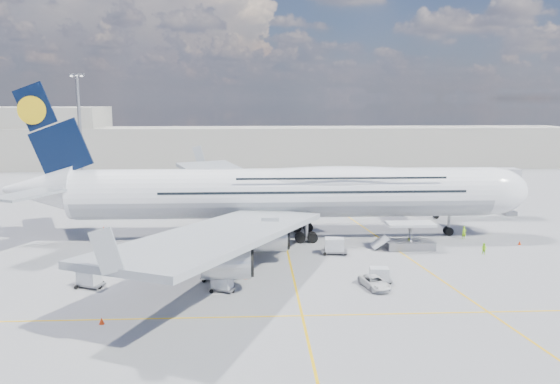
{
  "coord_description": "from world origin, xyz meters",
  "views": [
    {
      "loc": [
        -4.59,
        -69.28,
        20.53
      ],
      "look_at": [
        -0.73,
        8.0,
        7.24
      ],
      "focal_mm": 35.0,
      "sensor_mm": 36.0,
      "label": 1
    }
  ],
  "objects_px": {
    "cone_wing_right_inner": "(246,277)",
    "cone_tail": "(104,228)",
    "catering_truck_outer": "(218,187)",
    "jet_bridge": "(455,180)",
    "cargo_loader": "(408,240)",
    "dolly_nose_far": "(379,275)",
    "crew_loader": "(484,249)",
    "dolly_row_b": "(222,283)",
    "dolly_back": "(148,254)",
    "dolly_nose_near": "(335,246)",
    "crew_nose": "(464,233)",
    "cone_wing_left_outer": "(192,207)",
    "cone_wing_left_inner": "(209,217)",
    "service_van": "(375,282)",
    "crew_wing": "(136,267)",
    "baggage_tug": "(183,255)",
    "dolly_row_a": "(89,278)",
    "dolly_row_c": "(215,278)",
    "airliner": "(286,192)",
    "crew_van": "(410,242)",
    "catering_truck_inner": "(225,205)",
    "crew_tug": "(223,279)",
    "cone_wing_right_outer": "(102,321)",
    "light_mast": "(80,135)"
  },
  "relations": [
    {
      "from": "cone_wing_right_inner",
      "to": "cone_tail",
      "type": "distance_m",
      "value": 34.08
    },
    {
      "from": "catering_truck_outer",
      "to": "jet_bridge",
      "type": "bearing_deg",
      "value": -36.09
    },
    {
      "from": "cargo_loader",
      "to": "dolly_nose_far",
      "type": "relative_size",
      "value": 2.91
    },
    {
      "from": "cargo_loader",
      "to": "crew_loader",
      "type": "relative_size",
      "value": 5.4
    },
    {
      "from": "dolly_row_b",
      "to": "dolly_back",
      "type": "height_order",
      "value": "dolly_row_b"
    },
    {
      "from": "dolly_row_b",
      "to": "dolly_nose_near",
      "type": "bearing_deg",
      "value": 68.27
    },
    {
      "from": "crew_nose",
      "to": "crew_loader",
      "type": "xyz_separation_m",
      "value": [
        -0.55,
        -8.35,
        -0.16
      ]
    },
    {
      "from": "cone_wing_left_outer",
      "to": "dolly_nose_near",
      "type": "bearing_deg",
      "value": -54.92
    },
    {
      "from": "cone_wing_left_outer",
      "to": "cone_wing_left_inner",
      "type": "bearing_deg",
      "value": -66.17
    },
    {
      "from": "service_van",
      "to": "crew_wing",
      "type": "relative_size",
      "value": 3.11
    },
    {
      "from": "crew_wing",
      "to": "cone_wing_left_outer",
      "type": "xyz_separation_m",
      "value": [
        2.31,
        38.77,
        -0.51
      ]
    },
    {
      "from": "dolly_back",
      "to": "baggage_tug",
      "type": "relative_size",
      "value": 1.19
    },
    {
      "from": "dolly_nose_near",
      "to": "crew_nose",
      "type": "xyz_separation_m",
      "value": [
        20.38,
        6.99,
        -0.21
      ]
    },
    {
      "from": "crew_nose",
      "to": "crew_wing",
      "type": "height_order",
      "value": "crew_nose"
    },
    {
      "from": "cone_wing_left_inner",
      "to": "jet_bridge",
      "type": "bearing_deg",
      "value": -3.93
    },
    {
      "from": "catering_truck_outer",
      "to": "dolly_row_a",
      "type": "bearing_deg",
      "value": -105.44
    },
    {
      "from": "dolly_row_a",
      "to": "dolly_row_c",
      "type": "height_order",
      "value": "dolly_row_a"
    },
    {
      "from": "crew_nose",
      "to": "cone_wing_right_inner",
      "type": "distance_m",
      "value": 36.2
    },
    {
      "from": "airliner",
      "to": "cone_wing_left_outer",
      "type": "bearing_deg",
      "value": 125.99
    },
    {
      "from": "crew_van",
      "to": "cone_wing_left_outer",
      "type": "xyz_separation_m",
      "value": [
        -33.4,
        29.57,
        -0.64
      ]
    },
    {
      "from": "dolly_row_c",
      "to": "catering_truck_outer",
      "type": "bearing_deg",
      "value": 110.96
    },
    {
      "from": "dolly_nose_near",
      "to": "dolly_row_c",
      "type": "bearing_deg",
      "value": -140.56
    },
    {
      "from": "baggage_tug",
      "to": "crew_van",
      "type": "distance_m",
      "value": 31.06
    },
    {
      "from": "catering_truck_inner",
      "to": "dolly_row_b",
      "type": "bearing_deg",
      "value": -72.59
    },
    {
      "from": "cone_wing_left_inner",
      "to": "crew_tug",
      "type": "bearing_deg",
      "value": -83.05
    },
    {
      "from": "cone_tail",
      "to": "dolly_row_a",
      "type": "bearing_deg",
      "value": -78.21
    },
    {
      "from": "crew_nose",
      "to": "crew_tug",
      "type": "distance_m",
      "value": 39.58
    },
    {
      "from": "dolly_back",
      "to": "crew_loader",
      "type": "height_order",
      "value": "crew_loader"
    },
    {
      "from": "cone_wing_left_inner",
      "to": "crew_van",
      "type": "bearing_deg",
      "value": -34.99
    },
    {
      "from": "cargo_loader",
      "to": "cone_wing_left_outer",
      "type": "xyz_separation_m",
      "value": [
        -33.1,
        29.89,
        -1.01
      ]
    },
    {
      "from": "cone_wing_left_outer",
      "to": "cone_wing_right_outer",
      "type": "distance_m",
      "value": 53.85
    },
    {
      "from": "light_mast",
      "to": "baggage_tug",
      "type": "bearing_deg",
      "value": -60.2
    },
    {
      "from": "jet_bridge",
      "to": "dolly_row_a",
      "type": "xyz_separation_m",
      "value": [
        -52.5,
        -31.79,
        -5.78
      ]
    },
    {
      "from": "dolly_row_a",
      "to": "catering_truck_outer",
      "type": "height_order",
      "value": "catering_truck_outer"
    },
    {
      "from": "dolly_back",
      "to": "crew_nose",
      "type": "bearing_deg",
      "value": -22.32
    },
    {
      "from": "cargo_loader",
      "to": "baggage_tug",
      "type": "height_order",
      "value": "cargo_loader"
    },
    {
      "from": "cargo_loader",
      "to": "dolly_nose_near",
      "type": "bearing_deg",
      "value": -168.63
    },
    {
      "from": "dolly_back",
      "to": "cone_wing_left_inner",
      "type": "distance_m",
      "value": 23.87
    },
    {
      "from": "crew_van",
      "to": "cone_wing_left_inner",
      "type": "xyz_separation_m",
      "value": [
        -29.45,
        20.61,
        -0.6
      ]
    },
    {
      "from": "crew_loader",
      "to": "dolly_row_a",
      "type": "bearing_deg",
      "value": -119.23
    },
    {
      "from": "dolly_nose_far",
      "to": "service_van",
      "type": "distance_m",
      "value": 1.9
    },
    {
      "from": "crew_wing",
      "to": "cone_tail",
      "type": "xyz_separation_m",
      "value": [
        -9.79,
        22.37,
        -0.51
      ]
    },
    {
      "from": "dolly_row_b",
      "to": "dolly_nose_far",
      "type": "distance_m",
      "value": 17.6
    },
    {
      "from": "dolly_row_b",
      "to": "cone_wing_left_inner",
      "type": "relative_size",
      "value": 5.58
    },
    {
      "from": "airliner",
      "to": "crew_tug",
      "type": "xyz_separation_m",
      "value": [
        -8.29,
        -21.45,
        -5.95
      ]
    },
    {
      "from": "baggage_tug",
      "to": "cone_tail",
      "type": "bearing_deg",
      "value": 122.81
    },
    {
      "from": "dolly_row_a",
      "to": "dolly_back",
      "type": "height_order",
      "value": "dolly_row_a"
    },
    {
      "from": "cargo_loader",
      "to": "crew_loader",
      "type": "height_order",
      "value": "cargo_loader"
    },
    {
      "from": "dolly_nose_far",
      "to": "service_van",
      "type": "bearing_deg",
      "value": -112.5
    },
    {
      "from": "light_mast",
      "to": "dolly_nose_near",
      "type": "relative_size",
      "value": 7.14
    }
  ]
}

